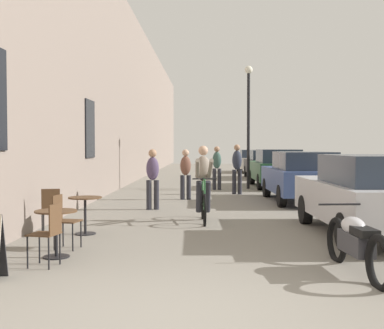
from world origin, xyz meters
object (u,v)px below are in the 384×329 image
(cyclist_on_bicycle, at_px, (203,186))
(parked_motorcycle, at_px, (356,243))
(cafe_chair_mid_toward_street, at_px, (51,208))
(parked_car_third, at_px, (276,168))
(pedestrian_near, at_px, (153,176))
(parked_car_fourth, at_px, (264,164))
(parked_car_fifth, at_px, (252,161))
(parked_car_second, at_px, (301,176))
(cafe_chair_near_toward_street, at_px, (49,230))
(pedestrian_far, at_px, (237,166))
(cafe_chair_near_toward_wall, at_px, (63,218))
(cafe_table_mid, at_px, (85,207))
(pedestrian_furthest, at_px, (217,165))
(cafe_table_near, at_px, (56,223))
(street_lamp, at_px, (248,111))
(pedestrian_mid, at_px, (186,171))
(parked_car_nearest, at_px, (368,194))

(cyclist_on_bicycle, distance_m, parked_motorcycle, 5.06)
(cafe_chair_mid_toward_street, distance_m, parked_car_third, 12.73)
(pedestrian_near, height_order, parked_car_fourth, pedestrian_near)
(cyclist_on_bicycle, height_order, parked_car_fifth, cyclist_on_bicycle)
(parked_car_second, bearing_deg, cafe_chair_mid_toward_street, -135.10)
(cafe_chair_near_toward_street, bearing_deg, parked_car_fourth, 74.96)
(pedestrian_near, bearing_deg, parked_car_third, 59.67)
(cafe_chair_near_toward_street, relative_size, pedestrian_far, 0.50)
(cafe_chair_near_toward_wall, bearing_deg, cafe_chair_near_toward_street, -83.15)
(cafe_chair_near_toward_wall, xyz_separation_m, parked_car_fourth, (5.42, 18.37, 0.26))
(cafe_chair_near_toward_wall, distance_m, pedestrian_far, 10.17)
(cafe_chair_near_toward_wall, bearing_deg, parked_car_fourth, 73.56)
(cyclist_on_bicycle, relative_size, pedestrian_far, 1.00)
(cafe_chair_mid_toward_street, xyz_separation_m, cyclist_on_bicycle, (2.91, 1.81, 0.29))
(cafe_table_mid, height_order, pedestrian_furthest, pedestrian_furthest)
(cafe_table_near, relative_size, parked_car_fifth, 0.17)
(street_lamp, distance_m, parked_car_fifth, 12.83)
(pedestrian_furthest, height_order, parked_car_fifth, pedestrian_furthest)
(parked_car_fourth, distance_m, parked_car_fifth, 6.11)
(cyclist_on_bicycle, bearing_deg, parked_car_second, 53.76)
(pedestrian_mid, relative_size, parked_car_nearest, 0.37)
(pedestrian_mid, height_order, parked_car_second, pedestrian_mid)
(cafe_table_mid, xyz_separation_m, pedestrian_mid, (1.68, 6.35, 0.38))
(parked_car_fourth, bearing_deg, cafe_table_mid, -107.59)
(cafe_chair_near_toward_street, relative_size, cyclist_on_bicycle, 0.51)
(cafe_chair_near_toward_wall, height_order, street_lamp, street_lamp)
(street_lamp, relative_size, parked_car_fifth, 1.18)
(street_lamp, height_order, parked_car_fourth, street_lamp)
(pedestrian_far, distance_m, street_lamp, 3.23)
(cafe_table_mid, distance_m, cafe_chair_mid_toward_street, 0.64)
(cafe_table_mid, height_order, parked_car_fifth, parked_car_fifth)
(parked_car_third, bearing_deg, street_lamp, -151.55)
(cafe_chair_mid_toward_street, xyz_separation_m, pedestrian_furthest, (3.39, 10.03, 0.44))
(cafe_table_near, bearing_deg, parked_car_fourth, 74.31)
(parked_car_fifth, bearing_deg, street_lamp, -95.80)
(cafe_chair_mid_toward_street, distance_m, parked_car_fourth, 18.11)
(cafe_table_mid, bearing_deg, cyclist_on_bicycle, 37.45)
(cafe_chair_near_toward_street, relative_size, parked_car_fourth, 0.21)
(cafe_chair_near_toward_street, distance_m, parked_car_nearest, 5.84)
(cafe_chair_near_toward_wall, distance_m, pedestrian_mid, 7.92)
(cafe_table_mid, bearing_deg, cafe_table_near, -88.74)
(pedestrian_furthest, bearing_deg, parked_car_nearest, -75.39)
(cafe_chair_near_toward_wall, relative_size, street_lamp, 0.18)
(cafe_table_mid, xyz_separation_m, parked_car_fourth, (5.39, 17.00, 0.25))
(cafe_chair_near_toward_street, relative_size, cafe_chair_near_toward_wall, 1.00)
(cafe_chair_mid_toward_street, xyz_separation_m, pedestrian_near, (1.54, 3.87, 0.39))
(cafe_chair_near_toward_street, height_order, cafe_chair_mid_toward_street, same)
(pedestrian_far, distance_m, pedestrian_furthest, 1.90)
(pedestrian_furthest, bearing_deg, cyclist_on_bicycle, -93.35)
(pedestrian_furthest, relative_size, parked_car_nearest, 0.39)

